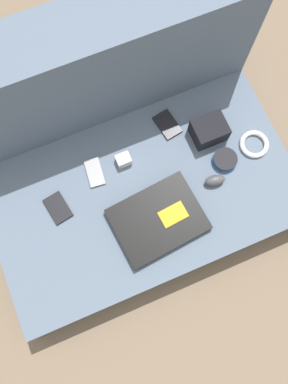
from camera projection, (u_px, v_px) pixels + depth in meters
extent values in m
plane|color=#7A6651|center=(144.00, 203.00, 1.46)|extent=(8.00, 8.00, 0.00)
cube|color=slate|center=(144.00, 199.00, 1.38)|extent=(1.07, 0.61, 0.16)
cube|color=slate|center=(98.00, 79.00, 1.28)|extent=(1.07, 0.20, 0.56)
cube|color=black|center=(158.00, 220.00, 1.27)|extent=(0.32, 0.25, 0.03)
cube|color=orange|center=(173.00, 214.00, 1.25)|extent=(0.10, 0.07, 0.00)
ellipsoid|color=#4C4C51|center=(215.00, 180.00, 1.30)|extent=(0.08, 0.05, 0.04)
cylinder|color=#1E569E|center=(225.00, 160.00, 1.33)|extent=(0.09, 0.09, 0.02)
cylinder|color=#232328|center=(225.00, 159.00, 1.31)|extent=(0.09, 0.09, 0.01)
cube|color=#99999E|center=(95.00, 173.00, 1.32)|extent=(0.06, 0.11, 0.01)
cube|color=black|center=(58.00, 208.00, 1.29)|extent=(0.08, 0.11, 0.01)
cube|color=black|center=(167.00, 125.00, 1.36)|extent=(0.08, 0.11, 0.01)
cube|color=black|center=(209.00, 131.00, 1.32)|extent=(0.12, 0.10, 0.07)
cube|color=silver|center=(124.00, 160.00, 1.31)|extent=(0.05, 0.04, 0.04)
torus|color=white|center=(254.00, 144.00, 1.34)|extent=(0.11, 0.11, 0.02)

